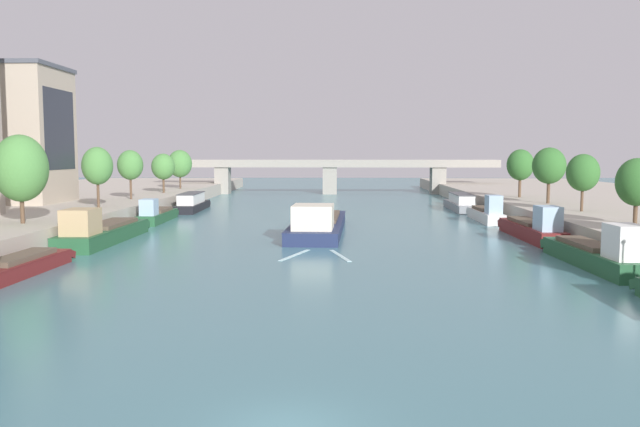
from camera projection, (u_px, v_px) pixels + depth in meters
The scene contains 21 objects.
barge_midriver at pixel (318, 223), 65.97m from camera, with size 5.86×23.78×3.43m.
wake_behind_barge at pixel (317, 255), 51.60m from camera, with size 5.60×6.01×0.03m.
moored_boat_left_midway at pixel (6, 266), 41.59m from camera, with size 2.71×13.76×3.15m.
moored_boat_left_lone at pixel (102, 231), 58.82m from camera, with size 3.47×16.87×3.51m.
moored_boat_left_end at pixel (157, 214), 76.86m from camera, with size 2.52×12.42×2.98m.
moored_boat_left_downstream at pixel (192, 203), 92.10m from camera, with size 3.19×14.49×2.57m.
moored_boat_right_upstream at pixel (597, 253), 45.86m from camera, with size 2.99×14.62×3.56m.
moored_boat_right_downstream at pixel (533, 228), 61.19m from camera, with size 2.62×14.78×3.50m.
moored_boat_right_lone at pixel (486, 213), 77.30m from camera, with size 2.19×12.35×3.38m.
moored_boat_right_far at pixel (461, 203), 92.85m from camera, with size 3.03×15.16×2.43m.
tree_left_third at pixel (20, 168), 54.97m from camera, with size 4.54×4.54×7.59m.
tree_left_distant at pixel (97, 166), 70.89m from camera, with size 3.35×3.35×6.70m.
tree_left_by_lamp at pixel (130, 165), 84.55m from camera, with size 3.33×3.33×6.43m.
tree_left_second at pixel (163, 167), 98.31m from camera, with size 3.55×3.55×5.97m.
tree_left_far at pixel (180, 164), 110.03m from camera, with size 4.07×4.07×6.58m.
tree_right_past_mid at pixel (637, 182), 54.36m from camera, with size 3.40×3.40×5.61m.
tree_right_nearest at pixel (583, 173), 66.63m from camera, with size 3.33×3.33×5.94m.
tree_right_midway at pixel (549, 166), 77.26m from camera, with size 3.93×3.93×6.70m.
tree_right_distant at pixel (520, 165), 88.14m from camera, with size 3.64×3.64×6.56m.
building_left_tall at pixel (6, 134), 78.62m from camera, with size 13.71×10.84×16.62m.
bridge_far at pixel (330, 172), 130.08m from camera, with size 67.38×4.40×6.87m.
Camera 1 is at (1.41, -18.30, 8.11)m, focal length 36.32 mm.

